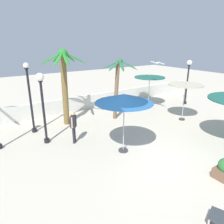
# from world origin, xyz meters

# --- Properties ---
(ground_plane) EXTENTS (56.00, 56.00, 0.00)m
(ground_plane) POSITION_xyz_m (0.00, 0.00, 0.00)
(ground_plane) COLOR beige
(boundary_wall) EXTENTS (25.20, 0.30, 1.06)m
(boundary_wall) POSITION_xyz_m (0.00, 8.07, 0.53)
(boundary_wall) COLOR silver
(boundary_wall) RESTS_ON ground_plane
(patio_umbrella_0) EXTENTS (2.63, 2.63, 2.86)m
(patio_umbrella_0) POSITION_xyz_m (-0.50, 1.11, 2.60)
(patio_umbrella_0) COLOR #333338
(patio_umbrella_0) RESTS_ON ground_plane
(patio_umbrella_1) EXTENTS (2.17, 2.17, 2.52)m
(patio_umbrella_1) POSITION_xyz_m (5.29, 2.32, 2.26)
(patio_umbrella_1) COLOR #333338
(patio_umbrella_1) RESTS_ON ground_plane
(patio_umbrella_2) EXTENTS (2.36, 2.36, 2.49)m
(patio_umbrella_2) POSITION_xyz_m (5.57, 5.90, 2.19)
(patio_umbrella_2) COLOR #333338
(patio_umbrella_2) RESTS_ON ground_plane
(palm_tree_0) EXTENTS (2.76, 2.76, 4.60)m
(palm_tree_0) POSITION_xyz_m (-1.35, 5.93, 2.92)
(palm_tree_0) COLOR brown
(palm_tree_0) RESTS_ON ground_plane
(palm_tree_2) EXTENTS (2.34, 2.28, 3.97)m
(palm_tree_2) POSITION_xyz_m (1.93, 5.06, 2.61)
(palm_tree_2) COLOR brown
(palm_tree_2) RESTS_ON ground_plane
(lamp_post_0) EXTENTS (0.40, 0.40, 3.60)m
(lamp_post_0) POSITION_xyz_m (-3.25, 4.05, 2.33)
(lamp_post_0) COLOR black
(lamp_post_0) RESTS_ON ground_plane
(lamp_post_1) EXTENTS (0.30, 0.30, 3.94)m
(lamp_post_1) POSITION_xyz_m (-3.44, 5.78, 2.13)
(lamp_post_1) COLOR black
(lamp_post_1) RESTS_ON ground_plane
(lamp_post_2) EXTENTS (0.40, 0.40, 3.58)m
(lamp_post_2) POSITION_xyz_m (8.56, 4.65, 2.35)
(lamp_post_2) COLOR black
(lamp_post_2) RESTS_ON ground_plane
(guest_0) EXTENTS (0.41, 0.45, 1.71)m
(guest_0) POSITION_xyz_m (-2.07, 3.24, 1.04)
(guest_0) COLOR #26262D
(guest_0) RESTS_ON ground_plane
(seagull_0) EXTENTS (0.38, 1.14, 0.14)m
(seagull_0) POSITION_xyz_m (4.35, 3.96, 3.65)
(seagull_0) COLOR white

